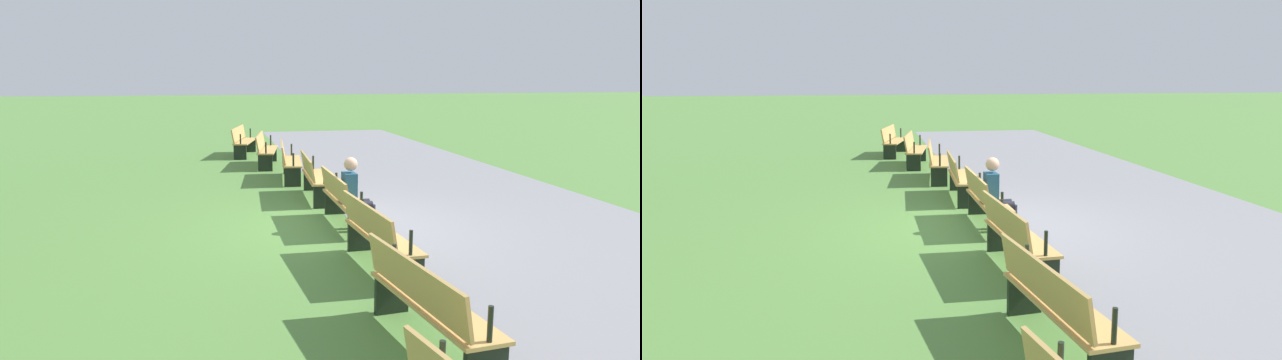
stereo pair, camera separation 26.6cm
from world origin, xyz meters
TOP-DOWN VIEW (x-y plane):
  - ground_plane at (0.00, 0.00)m, footprint 120.00×120.00m
  - path_paving at (0.00, 2.81)m, footprint 32.13×5.32m
  - bench_0 at (-8.88, -1.14)m, footprint 1.92×0.90m
  - bench_1 at (-6.69, -0.67)m, footprint 1.92×0.80m
  - bench_2 at (-4.47, -0.34)m, footprint 1.91×0.69m
  - bench_3 at (-2.24, -0.14)m, footprint 1.89×0.58m
  - bench_4 at (-0.00, -0.07)m, footprint 1.86×0.47m
  - bench_5 at (2.24, -0.14)m, footprint 1.89×0.58m
  - bench_6 at (4.47, -0.34)m, footprint 1.91×0.69m
  - person_seated at (0.26, 0.07)m, footprint 0.32×0.52m

SIDE VIEW (x-z plane):
  - ground_plane at x=0.00m, z-range 0.00..0.00m
  - path_paving at x=0.00m, z-range 0.00..0.01m
  - bench_0 at x=-8.88m, z-range 0.03..0.92m
  - bench_1 at x=-6.69m, z-range 0.03..0.92m
  - bench_2 at x=-4.47m, z-range 0.03..0.92m
  - bench_3 at x=-2.24m, z-range 0.03..0.92m
  - bench_4 at x=0.00m, z-range 0.03..0.92m
  - bench_5 at x=2.24m, z-range 0.03..0.92m
  - bench_6 at x=4.47m, z-range 0.03..0.92m
  - person_seated at x=0.26m, z-range 0.04..1.24m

